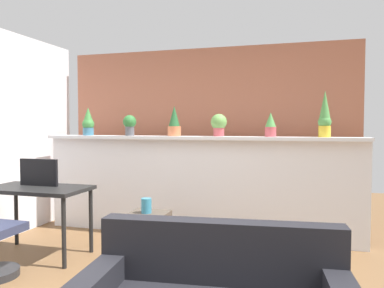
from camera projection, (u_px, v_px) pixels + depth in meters
The scene contains 13 objects.
divider_wall at pixel (195, 188), 4.82m from camera, with size 4.10×0.16×1.24m, color silver.
plant_shelf at pixel (195, 138), 4.75m from camera, with size 4.10×0.31×0.04m, color silver.
brick_wall_behind at pixel (207, 137), 5.36m from camera, with size 4.10×0.10×2.50m, color #AD664C.
potted_plant_0 at pixel (88, 122), 5.14m from camera, with size 0.16×0.16×0.38m.
potted_plant_1 at pixel (130, 124), 4.96m from camera, with size 0.17×0.17×0.27m.
potted_plant_2 at pixel (174, 122), 4.84m from camera, with size 0.17×0.17×0.39m.
potted_plant_3 at pixel (219, 124), 4.69m from camera, with size 0.20×0.20×0.28m.
potted_plant_4 at pixel (271, 125), 4.51m from camera, with size 0.13×0.13×0.29m.
potted_plant_5 at pixel (325, 116), 4.32m from camera, with size 0.15×0.15×0.53m.
desk at pixel (37, 195), 4.08m from camera, with size 1.10×0.60×0.75m.
tv_monitor at pixel (39, 172), 4.15m from camera, with size 0.46×0.04×0.30m, color black.
side_cube_shelf at pixel (148, 237), 3.95m from camera, with size 0.40×0.41×0.50m.
vase_on_shelf at pixel (146, 206), 3.94m from camera, with size 0.11×0.11×0.16m, color teal.
Camera 1 is at (1.28, -2.61, 1.41)m, focal length 35.27 mm.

